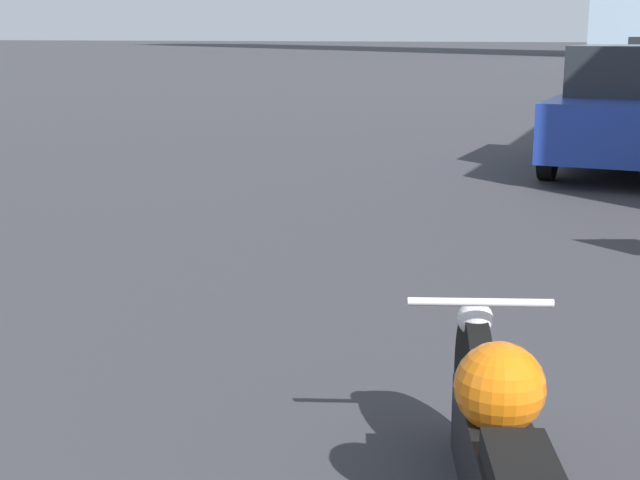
% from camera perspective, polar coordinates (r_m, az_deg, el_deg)
% --- Properties ---
extents(parked_car_blue, '(2.13, 4.52, 1.74)m').
position_cam_1_polar(parked_car_blue, '(13.44, 19.25, 7.90)').
color(parked_car_blue, '#1E3899').
rests_on(parked_car_blue, ground_plane).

